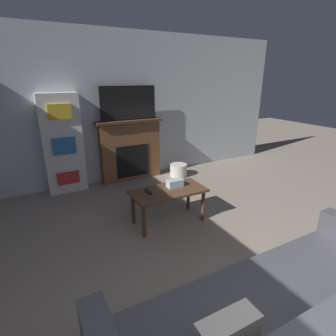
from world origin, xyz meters
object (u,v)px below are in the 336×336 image
object	(u,v)px
tv	(129,103)
storage_basket	(178,170)
coffee_table	(168,195)
bookshelf	(63,144)
couch	(283,328)
fireplace	(130,150)

from	to	relation	value
tv	storage_basket	distance (m)	1.63
coffee_table	bookshelf	world-z (taller)	bookshelf
coffee_table	couch	bearing A→B (deg)	-95.19
coffee_table	storage_basket	size ratio (longest dim) A/B	2.95
fireplace	tv	bearing A→B (deg)	-90.00
tv	bookshelf	distance (m)	1.35
couch	storage_basket	distance (m)	3.71
storage_basket	tv	bearing A→B (deg)	160.63
coffee_table	bookshelf	bearing A→B (deg)	120.79
tv	bookshelf	bearing A→B (deg)	-179.93
fireplace	couch	xyz separation A→B (m)	(-0.32, -3.83, -0.30)
coffee_table	tv	bearing A→B (deg)	85.81
tv	storage_basket	bearing A→B (deg)	-19.37
fireplace	coffee_table	bearing A→B (deg)	-94.14
fireplace	couch	world-z (taller)	fireplace
fireplace	coffee_table	xyz separation A→B (m)	(-0.13, -1.81, -0.17)
fireplace	bookshelf	bearing A→B (deg)	-178.98
tv	storage_basket	size ratio (longest dim) A/B	3.05
tv	storage_basket	world-z (taller)	tv
couch	coffee_table	bearing A→B (deg)	84.81
coffee_table	bookshelf	size ratio (longest dim) A/B	0.60
bookshelf	couch	bearing A→B (deg)	-77.01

